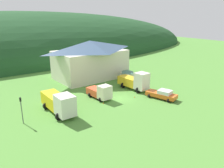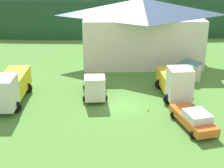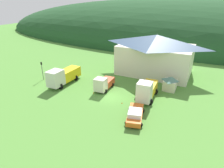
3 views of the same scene
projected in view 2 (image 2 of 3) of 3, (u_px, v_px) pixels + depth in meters
name	position (u px, v px, depth m)	size (l,w,h in m)	color
ground_plane	(122.00, 105.00, 32.56)	(200.00, 200.00, 0.00)	#518C38
forested_hill_backdrop	(110.00, 12.00, 85.39)	(167.43, 60.00, 30.47)	#1E4723
depot_building	(141.00, 30.00, 44.69)	(16.48, 10.47, 8.56)	silver
play_shed_cream	(189.00, 68.00, 39.09)	(2.42, 2.73, 2.58)	beige
flatbed_truck_yellow	(9.00, 87.00, 32.37)	(3.16, 7.92, 3.48)	silver
light_truck_cream	(95.00, 86.00, 33.87)	(2.65, 5.25, 2.69)	beige
heavy_rig_striped	(175.00, 82.00, 33.77)	(3.24, 6.84, 3.72)	silver
service_pickup_orange	(194.00, 119.00, 28.13)	(3.25, 5.69, 1.66)	orange
traffic_cone_near_pickup	(85.00, 106.00, 32.35)	(0.36, 0.36, 0.47)	orange
traffic_cone_mid_row	(148.00, 111.00, 31.45)	(0.36, 0.36, 0.47)	orange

